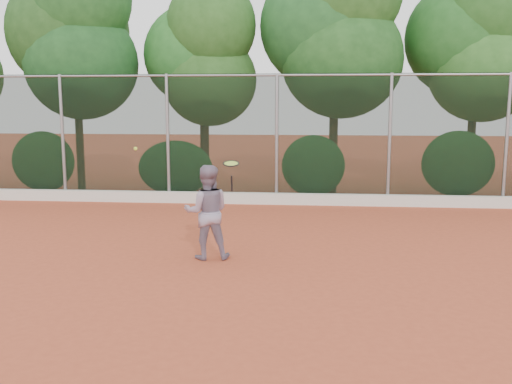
{
  "coord_description": "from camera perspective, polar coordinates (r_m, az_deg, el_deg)",
  "views": [
    {
      "loc": [
        0.88,
        -8.41,
        2.74
      ],
      "look_at": [
        0.0,
        1.0,
        1.25
      ],
      "focal_mm": 40.0,
      "sensor_mm": 36.0,
      "label": 1
    }
  ],
  "objects": [
    {
      "name": "foliage_backdrop",
      "position": [
        17.52,
        0.68,
        14.41
      ],
      "size": [
        23.7,
        3.63,
        7.55
      ],
      "color": "#432D19",
      "rests_on": "ground"
    },
    {
      "name": "tennis_ball_in_flight",
      "position": [
        10.78,
        -11.96,
        4.27
      ],
      "size": [
        0.07,
        0.07,
        0.07
      ],
      "color": "#D2F738",
      "rests_on": "ground"
    },
    {
      "name": "tennis_player",
      "position": [
        10.04,
        -4.93,
        -2.02
      ],
      "size": [
        0.91,
        0.76,
        1.67
      ],
      "primitive_type": "imported",
      "rotation": [
        0.0,
        0.0,
        3.32
      ],
      "color": "gray",
      "rests_on": "ground"
    },
    {
      "name": "concrete_curb",
      "position": [
        15.47,
        2.01,
        -0.67
      ],
      "size": [
        24.0,
        0.2,
        0.3
      ],
      "primitive_type": "cube",
      "color": "silver",
      "rests_on": "ground"
    },
    {
      "name": "chainlink_fence",
      "position": [
        15.46,
        2.09,
        5.7
      ],
      "size": [
        24.09,
        0.09,
        3.5
      ],
      "color": "black",
      "rests_on": "ground"
    },
    {
      "name": "tennis_racket",
      "position": [
        9.73,
        -2.5,
        2.63
      ],
      "size": [
        0.3,
        0.3,
        0.54
      ],
      "color": "black",
      "rests_on": "ground"
    },
    {
      "name": "ground",
      "position": [
        8.89,
        -0.61,
        -9.0
      ],
      "size": [
        80.0,
        80.0,
        0.0
      ],
      "primitive_type": "plane",
      "color": "#AE4629",
      "rests_on": "ground"
    }
  ]
}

